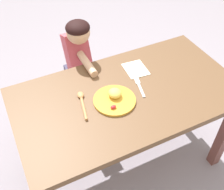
{
  "coord_description": "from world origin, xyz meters",
  "views": [
    {
      "loc": [
        -0.59,
        -0.99,
        1.82
      ],
      "look_at": [
        -0.1,
        0.01,
        0.73
      ],
      "focal_mm": 44.31,
      "sensor_mm": 36.0,
      "label": 1
    }
  ],
  "objects_px": {
    "plate": "(115,99)",
    "spoon": "(82,102)",
    "fork": "(139,86)",
    "person": "(79,72)"
  },
  "relations": [
    {
      "from": "fork",
      "to": "spoon",
      "type": "bearing_deg",
      "value": 100.17
    },
    {
      "from": "plate",
      "to": "fork",
      "type": "distance_m",
      "value": 0.19
    },
    {
      "from": "plate",
      "to": "person",
      "type": "bearing_deg",
      "value": 92.36
    },
    {
      "from": "plate",
      "to": "fork",
      "type": "height_order",
      "value": "plate"
    },
    {
      "from": "plate",
      "to": "person",
      "type": "xyz_separation_m",
      "value": [
        -0.02,
        0.54,
        -0.2
      ]
    },
    {
      "from": "spoon",
      "to": "plate",
      "type": "bearing_deg",
      "value": -98.5
    },
    {
      "from": "plate",
      "to": "spoon",
      "type": "distance_m",
      "value": 0.18
    },
    {
      "from": "fork",
      "to": "spoon",
      "type": "relative_size",
      "value": 0.95
    },
    {
      "from": "plate",
      "to": "fork",
      "type": "bearing_deg",
      "value": 13.45
    },
    {
      "from": "person",
      "to": "fork",
      "type": "bearing_deg",
      "value": 112.72
    }
  ]
}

